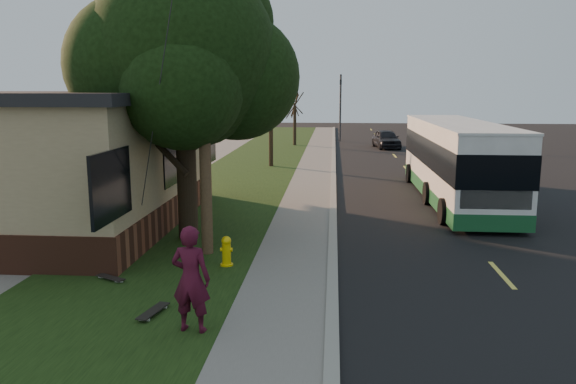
{
  "coord_description": "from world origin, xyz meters",
  "views": [
    {
      "loc": [
        -0.02,
        -13.08,
        4.35
      ],
      "look_at": [
        -1.27,
        2.31,
        1.5
      ],
      "focal_mm": 35.0,
      "sensor_mm": 36.0,
      "label": 1
    }
  ],
  "objects_px": {
    "utility_pole": "(203,77)",
    "skateboard_main": "(153,311)",
    "skateboard_spare": "(111,278)",
    "skateboarder": "(191,279)",
    "bare_tree_far": "(295,120)",
    "distant_car": "(386,139)",
    "traffic_signal": "(340,103)",
    "leafy_tree": "(185,59)",
    "dumpster": "(109,180)",
    "fire_hydrant": "(226,251)",
    "bare_tree_near": "(271,129)",
    "transit_bus": "(456,159)"
  },
  "relations": [
    {
      "from": "skateboard_main",
      "to": "bare_tree_far",
      "type": "bearing_deg",
      "value": 89.25
    },
    {
      "from": "leafy_tree",
      "to": "bare_tree_near",
      "type": "height_order",
      "value": "leafy_tree"
    },
    {
      "from": "skateboarder",
      "to": "dumpster",
      "type": "bearing_deg",
      "value": -55.41
    },
    {
      "from": "bare_tree_far",
      "to": "skateboarder",
      "type": "xyz_separation_m",
      "value": [
        0.5,
        -33.79,
        -0.96
      ]
    },
    {
      "from": "utility_pole",
      "to": "skateboard_main",
      "type": "xyz_separation_m",
      "value": [
        -0.13,
        -4.13,
        -4.5
      ]
    },
    {
      "from": "fire_hydrant",
      "to": "bare_tree_far",
      "type": "xyz_separation_m",
      "value": [
        -0.4,
        30.0,
        1.57
      ]
    },
    {
      "from": "utility_pole",
      "to": "skateboarder",
      "type": "bearing_deg",
      "value": -80.44
    },
    {
      "from": "bare_tree_far",
      "to": "traffic_signal",
      "type": "distance_m",
      "value": 5.44
    },
    {
      "from": "bare_tree_near",
      "to": "distant_car",
      "type": "height_order",
      "value": "bare_tree_near"
    },
    {
      "from": "utility_pole",
      "to": "skateboarder",
      "type": "xyz_separation_m",
      "value": [
        0.81,
        -4.78,
        -3.59
      ]
    },
    {
      "from": "leafy_tree",
      "to": "skateboard_spare",
      "type": "distance_m",
      "value": 6.46
    },
    {
      "from": "skateboard_main",
      "to": "utility_pole",
      "type": "bearing_deg",
      "value": 88.19
    },
    {
      "from": "skateboarder",
      "to": "dumpster",
      "type": "relative_size",
      "value": 1.28
    },
    {
      "from": "leafy_tree",
      "to": "distant_car",
      "type": "bearing_deg",
      "value": 72.98
    },
    {
      "from": "fire_hydrant",
      "to": "transit_bus",
      "type": "distance_m",
      "value": 11.8
    },
    {
      "from": "utility_pole",
      "to": "skateboard_main",
      "type": "distance_m",
      "value": 6.11
    },
    {
      "from": "leafy_tree",
      "to": "traffic_signal",
      "type": "height_order",
      "value": "leafy_tree"
    },
    {
      "from": "traffic_signal",
      "to": "skateboard_spare",
      "type": "distance_m",
      "value": 35.85
    },
    {
      "from": "skateboard_spare",
      "to": "dumpster",
      "type": "relative_size",
      "value": 0.52
    },
    {
      "from": "transit_bus",
      "to": "skateboard_main",
      "type": "bearing_deg",
      "value": -123.69
    },
    {
      "from": "leafy_tree",
      "to": "transit_bus",
      "type": "distance_m",
      "value": 11.59
    },
    {
      "from": "skateboarder",
      "to": "skateboard_main",
      "type": "xyz_separation_m",
      "value": [
        -0.94,
        0.65,
        -0.91
      ]
    },
    {
      "from": "skateboarder",
      "to": "skateboard_main",
      "type": "bearing_deg",
      "value": -27.94
    },
    {
      "from": "utility_pole",
      "to": "fire_hydrant",
      "type": "bearing_deg",
      "value": -54.62
    },
    {
      "from": "utility_pole",
      "to": "bare_tree_near",
      "type": "xyz_separation_m",
      "value": [
        -0.19,
        17.01,
        -2.48
      ]
    },
    {
      "from": "skateboard_spare",
      "to": "distant_car",
      "type": "bearing_deg",
      "value": 73.6
    },
    {
      "from": "fire_hydrant",
      "to": "bare_tree_near",
      "type": "relative_size",
      "value": 0.17
    },
    {
      "from": "bare_tree_near",
      "to": "skateboarder",
      "type": "relative_size",
      "value": 2.22
    },
    {
      "from": "utility_pole",
      "to": "skateboard_spare",
      "type": "bearing_deg",
      "value": -126.92
    },
    {
      "from": "skateboard_main",
      "to": "skateboard_spare",
      "type": "distance_m",
      "value": 2.43
    },
    {
      "from": "traffic_signal",
      "to": "utility_pole",
      "type": "bearing_deg",
      "value": -96.58
    },
    {
      "from": "utility_pole",
      "to": "skateboard_main",
      "type": "relative_size",
      "value": 9.66
    },
    {
      "from": "bare_tree_far",
      "to": "skateboarder",
      "type": "relative_size",
      "value": 2.08
    },
    {
      "from": "traffic_signal",
      "to": "skateboard_spare",
      "type": "bearing_deg",
      "value": -98.89
    },
    {
      "from": "leafy_tree",
      "to": "skateboarder",
      "type": "distance_m",
      "value": 7.82
    },
    {
      "from": "bare_tree_far",
      "to": "traffic_signal",
      "type": "relative_size",
      "value": 0.73
    },
    {
      "from": "bare_tree_far",
      "to": "distant_car",
      "type": "bearing_deg",
      "value": -8.79
    },
    {
      "from": "bare_tree_near",
      "to": "dumpster",
      "type": "height_order",
      "value": "bare_tree_near"
    },
    {
      "from": "utility_pole",
      "to": "distant_car",
      "type": "bearing_deg",
      "value": 75.59
    },
    {
      "from": "bare_tree_near",
      "to": "traffic_signal",
      "type": "distance_m",
      "value": 16.52
    },
    {
      "from": "leafy_tree",
      "to": "distant_car",
      "type": "distance_m",
      "value": 27.86
    },
    {
      "from": "bare_tree_far",
      "to": "transit_bus",
      "type": "xyz_separation_m",
      "value": [
        7.76,
        -20.85,
        -0.36
      ]
    },
    {
      "from": "fire_hydrant",
      "to": "traffic_signal",
      "type": "relative_size",
      "value": 0.13
    },
    {
      "from": "transit_bus",
      "to": "dumpster",
      "type": "distance_m",
      "value": 13.87
    },
    {
      "from": "bare_tree_far",
      "to": "traffic_signal",
      "type": "xyz_separation_m",
      "value": [
        3.5,
        4.0,
        1.16
      ]
    },
    {
      "from": "dumpster",
      "to": "utility_pole",
      "type": "bearing_deg",
      "value": -53.19
    },
    {
      "from": "utility_pole",
      "to": "skateboarder",
      "type": "distance_m",
      "value": 6.03
    },
    {
      "from": "utility_pole",
      "to": "bare_tree_near",
      "type": "distance_m",
      "value": 17.19
    },
    {
      "from": "skateboard_main",
      "to": "distant_car",
      "type": "bearing_deg",
      "value": 77.16
    },
    {
      "from": "transit_bus",
      "to": "dumpster",
      "type": "relative_size",
      "value": 7.53
    }
  ]
}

